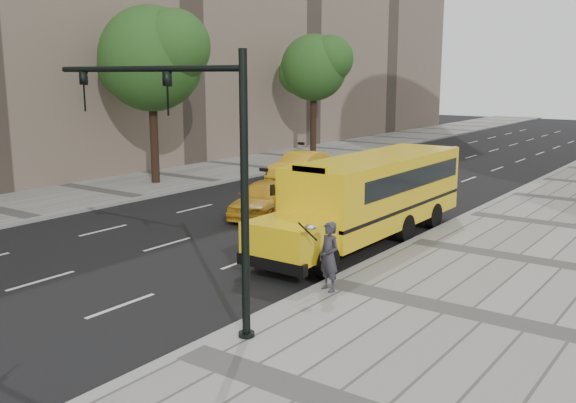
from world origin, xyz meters
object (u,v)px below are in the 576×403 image
Objects in this scene: taxi_far at (301,166)px; pedestrian at (329,257)px; traffic_signal at (196,156)px; school_bus at (374,191)px; tree_b at (152,58)px; tree_c at (315,67)px; taxi_near at (264,198)px.

taxi_far is 2.60× the size of pedestrian.
traffic_signal is at bearing -88.90° from pedestrian.
school_bus is at bearing 94.06° from traffic_signal.
traffic_signal is (0.69, -9.75, 2.33)m from school_bus.
tree_b is 15.31m from tree_c.
taxi_near is 0.70× the size of traffic_signal.
pedestrian is (16.85, -24.76, -5.27)m from tree_c.
pedestrian is at bearing -58.40° from taxi_near.
tree_c reaches higher than taxi_near.
school_bus is at bearing -48.34° from taxi_far.
tree_b is 1.47× the size of traffic_signal.
traffic_signal is (10.15, -18.88, 3.28)m from taxi_far.
tree_c is 1.36× the size of traffic_signal.
taxi_far is 0.77× the size of traffic_signal.
taxi_far is (5.45, -9.56, -5.55)m from tree_c.
tree_b is 20.55m from traffic_signal.
traffic_signal is at bearing -40.11° from tree_b.
tree_c is at bearing 115.33° from taxi_far.
school_bus is (14.90, -3.38, -4.94)m from tree_b.
taxi_near is at bearing -69.39° from taxi_far.
tree_b is 20.11m from pedestrian.
tree_c is 4.58× the size of pedestrian.
tree_b reaches higher than taxi_near.
taxi_near is at bearing 120.79° from traffic_signal.
school_bus is 6.41m from pedestrian.
pedestrian is (16.84, -9.46, -5.61)m from tree_b.
taxi_near is 10.11m from pedestrian.
tree_b is 4.95× the size of pedestrian.
pedestrian is at bearing 71.23° from traffic_signal.
taxi_near is 2.37× the size of pedestrian.
tree_c reaches higher than traffic_signal.
school_bus is 5.68m from taxi_near.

